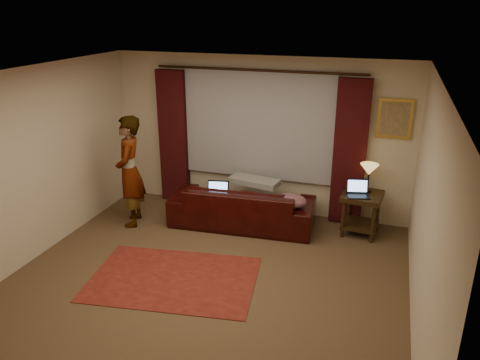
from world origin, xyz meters
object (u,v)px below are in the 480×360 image
at_px(laptop_sofa, 217,191).
at_px(laptop_table, 359,189).
at_px(end_table, 361,214).
at_px(sofa, 242,198).
at_px(tiffany_lamp, 368,178).
at_px(person, 130,172).

relative_size(laptop_sofa, laptop_table, 1.06).
bearing_deg(end_table, sofa, -172.02).
distance_m(end_table, tiffany_lamp, 0.57).
height_order(laptop_sofa, end_table, laptop_sofa).
distance_m(tiffany_lamp, person, 3.67).
relative_size(tiffany_lamp, person, 0.25).
relative_size(sofa, end_table, 3.40).
bearing_deg(laptop_sofa, person, -176.23).
xyz_separation_m(end_table, laptop_table, (-0.06, -0.13, 0.45)).
distance_m(laptop_table, person, 3.52).
height_order(tiffany_lamp, laptop_table, tiffany_lamp).
bearing_deg(laptop_table, tiffany_lamp, 50.93).
distance_m(end_table, laptop_table, 0.47).
bearing_deg(laptop_table, sofa, 169.93).
bearing_deg(person, tiffany_lamp, 82.75).
distance_m(sofa, laptop_sofa, 0.42).
distance_m(laptop_sofa, end_table, 2.25).
xyz_separation_m(laptop_table, person, (-3.46, -0.62, 0.10)).
height_order(sofa, person, person).
height_order(laptop_sofa, person, person).
bearing_deg(laptop_sofa, end_table, -1.17).
height_order(sofa, end_table, sofa).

